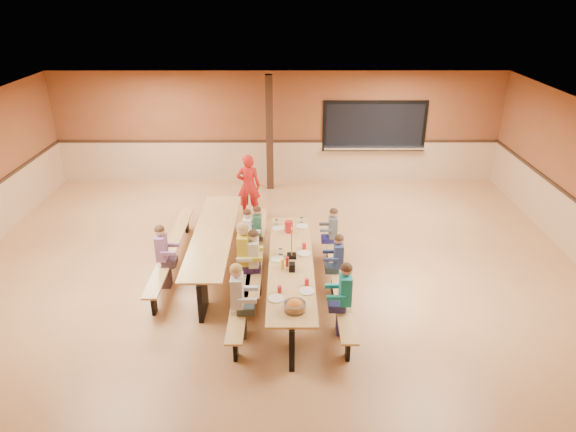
{
  "coord_description": "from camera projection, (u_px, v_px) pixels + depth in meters",
  "views": [
    {
      "loc": [
        0.24,
        -8.54,
        5.08
      ],
      "look_at": [
        0.27,
        0.05,
        1.15
      ],
      "focal_mm": 32.0,
      "sensor_mm": 36.0,
      "label": 1
    }
  ],
  "objects": [
    {
      "name": "ground",
      "position": [
        274.0,
        271.0,
        9.88
      ],
      "size": [
        12.0,
        12.0,
        0.0
      ],
      "primitive_type": "plane",
      "color": "#A26A3D",
      "rests_on": "ground"
    },
    {
      "name": "room_envelope",
      "position": [
        274.0,
        239.0,
        9.59
      ],
      "size": [
        12.04,
        10.04,
        3.02
      ],
      "color": "brown",
      "rests_on": "ground"
    },
    {
      "name": "kitchen_pass_through",
      "position": [
        374.0,
        128.0,
        13.77
      ],
      "size": [
        2.78,
        0.28,
        1.38
      ],
      "color": "black",
      "rests_on": "ground"
    },
    {
      "name": "structural_post",
      "position": [
        270.0,
        134.0,
        13.25
      ],
      "size": [
        0.18,
        0.18,
        3.0
      ],
      "primitive_type": "cube",
      "color": "black",
      "rests_on": "ground"
    },
    {
      "name": "cafeteria_table_main",
      "position": [
        291.0,
        273.0,
        8.8
      ],
      "size": [
        1.91,
        3.7,
        0.74
      ],
      "color": "#B78A49",
      "rests_on": "ground"
    },
    {
      "name": "cafeteria_table_second",
      "position": [
        214.0,
        242.0,
        9.83
      ],
      "size": [
        1.91,
        3.7,
        0.74
      ],
      "color": "#B78A49",
      "rests_on": "ground"
    },
    {
      "name": "seated_child_white_left",
      "position": [
        238.0,
        301.0,
        7.84
      ],
      "size": [
        0.4,
        0.32,
        1.27
      ],
      "primitive_type": null,
      "color": "#BBBCC1",
      "rests_on": "ground"
    },
    {
      "name": "seated_adult_yellow",
      "position": [
        244.0,
        258.0,
        8.98
      ],
      "size": [
        0.43,
        0.35,
        1.34
      ],
      "primitive_type": null,
      "color": "gold",
      "rests_on": "ground"
    },
    {
      "name": "seated_child_grey_left",
      "position": [
        248.0,
        237.0,
        9.95
      ],
      "size": [
        0.34,
        0.27,
        1.14
      ],
      "primitive_type": null,
      "color": "silver",
      "rests_on": "ground"
    },
    {
      "name": "seated_child_teal_right",
      "position": [
        345.0,
        299.0,
        7.91
      ],
      "size": [
        0.38,
        0.31,
        1.24
      ],
      "primitive_type": null,
      "color": "#158184",
      "rests_on": "ground"
    },
    {
      "name": "seated_child_navy_right",
      "position": [
        338.0,
        265.0,
        8.96
      ],
      "size": [
        0.34,
        0.28,
        1.15
      ],
      "primitive_type": null,
      "color": "navy",
      "rests_on": "ground"
    },
    {
      "name": "seated_child_char_right",
      "position": [
        333.0,
        236.0,
        9.99
      ],
      "size": [
        0.34,
        0.28,
        1.14
      ],
      "primitive_type": null,
      "color": "#50565A",
      "rests_on": "ground"
    },
    {
      "name": "seated_child_purple_sec",
      "position": [
        163.0,
        257.0,
        9.16
      ],
      "size": [
        0.37,
        0.3,
        1.21
      ],
      "primitive_type": null,
      "color": "#855481",
      "rests_on": "ground"
    },
    {
      "name": "seated_child_green_sec",
      "position": [
        258.0,
        234.0,
        10.09
      ],
      "size": [
        0.33,
        0.27,
        1.14
      ],
      "primitive_type": null,
      "color": "#2D694B",
      "rests_on": "ground"
    },
    {
      "name": "seated_child_tan_sec",
      "position": [
        254.0,
        262.0,
        8.96
      ],
      "size": [
        0.38,
        0.31,
        1.23
      ],
      "primitive_type": null,
      "color": "beige",
      "rests_on": "ground"
    },
    {
      "name": "standing_woman",
      "position": [
        249.0,
        186.0,
        11.92
      ],
      "size": [
        0.55,
        0.36,
        1.51
      ],
      "primitive_type": "imported",
      "rotation": [
        0.0,
        0.0,
        3.14
      ],
      "color": "red",
      "rests_on": "ground"
    },
    {
      "name": "punch_pitcher",
      "position": [
        289.0,
        227.0,
        9.72
      ],
      "size": [
        0.16,
        0.16,
        0.22
      ],
      "primitive_type": "cylinder",
      "color": "red",
      "rests_on": "cafeteria_table_main"
    },
    {
      "name": "chip_bowl",
      "position": [
        295.0,
        306.0,
        7.41
      ],
      "size": [
        0.32,
        0.32,
        0.15
      ],
      "primitive_type": null,
      "color": "orange",
      "rests_on": "cafeteria_table_main"
    },
    {
      "name": "napkin_dispenser",
      "position": [
        292.0,
        267.0,
        8.44
      ],
      "size": [
        0.1,
        0.14,
        0.13
      ],
      "primitive_type": "cube",
      "color": "black",
      "rests_on": "cafeteria_table_main"
    },
    {
      "name": "condiment_mustard",
      "position": [
        282.0,
        264.0,
        8.5
      ],
      "size": [
        0.06,
        0.06,
        0.17
      ],
      "primitive_type": "cylinder",
      "color": "yellow",
      "rests_on": "cafeteria_table_main"
    },
    {
      "name": "condiment_ketchup",
      "position": [
        287.0,
        262.0,
        8.56
      ],
      "size": [
        0.06,
        0.06,
        0.17
      ],
      "primitive_type": "cylinder",
      "color": "#B2140F",
      "rests_on": "cafeteria_table_main"
    },
    {
      "name": "table_paddle",
      "position": [
        292.0,
        250.0,
        8.81
      ],
      "size": [
        0.16,
        0.16,
        0.56
      ],
      "color": "black",
      "rests_on": "cafeteria_table_main"
    },
    {
      "name": "place_settings",
      "position": [
        291.0,
        260.0,
        8.69
      ],
      "size": [
        0.65,
        3.3,
        0.11
      ],
      "primitive_type": null,
      "color": "beige",
      "rests_on": "cafeteria_table_main"
    }
  ]
}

